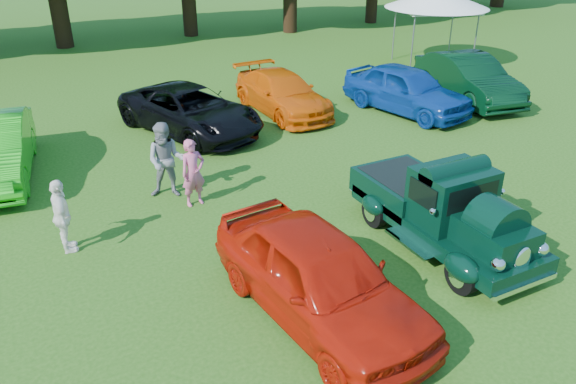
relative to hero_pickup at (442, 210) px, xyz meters
name	(u,v)px	position (x,y,z in m)	size (l,w,h in m)	color
ground	(389,273)	(-1.64, -0.45, -0.79)	(120.00, 120.00, 0.00)	#245213
hero_pickup	(442,210)	(0.00, 0.00, 0.00)	(2.18, 4.69, 1.83)	black
red_convertible	(319,276)	(-3.54, -0.91, 0.03)	(1.94, 4.82, 1.64)	#B41607
back_car_black	(190,110)	(-2.55, 8.99, -0.06)	(2.44, 5.28, 1.47)	black
back_car_orange	(282,93)	(0.98, 9.41, -0.10)	(1.94, 4.78, 1.39)	#DC5407
back_car_blue	(407,89)	(4.90, 7.44, 0.03)	(1.94, 4.83, 1.65)	navy
back_car_green	(468,78)	(7.81, 7.49, 0.05)	(1.78, 5.10, 1.68)	black
spectator_pink	(193,173)	(-4.09, 4.14, 0.05)	(0.61, 0.40, 1.68)	#DC5A8B
spectator_grey	(166,160)	(-4.53, 4.87, 0.17)	(0.94, 0.73, 1.93)	gray
spectator_white	(62,217)	(-7.19, 3.36, 0.03)	(0.96, 0.40, 1.64)	white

